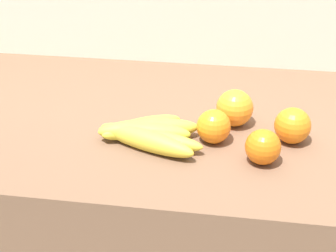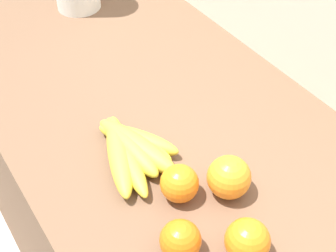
{
  "view_description": "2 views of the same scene",
  "coord_description": "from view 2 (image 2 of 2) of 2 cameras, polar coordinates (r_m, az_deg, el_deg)",
  "views": [
    {
      "loc": [
        0.01,
        -0.92,
        1.36
      ],
      "look_at": [
        -0.11,
        -0.11,
        0.9
      ],
      "focal_mm": 53.48,
      "sensor_mm": 36.0,
      "label": 1
    },
    {
      "loc": [
        0.41,
        -0.39,
        1.52
      ],
      "look_at": [
        -0.1,
        -0.06,
        0.95
      ],
      "focal_mm": 52.2,
      "sensor_mm": 36.0,
      "label": 2
    }
  ],
  "objects": [
    {
      "name": "wall_back",
      "position": [
        1.21,
        18.86,
        -6.26
      ],
      "size": [
        2.39,
        0.06,
        1.3
      ],
      "primitive_type": "cube",
      "color": "silver",
      "rests_on": "ground"
    },
    {
      "name": "banana_bunch",
      "position": [
        0.9,
        -4.43,
        -2.59
      ],
      "size": [
        0.22,
        0.17,
        0.04
      ],
      "color": "gold",
      "rests_on": "counter"
    },
    {
      "name": "orange_back_left",
      "position": [
        0.76,
        1.45,
        -13.2
      ],
      "size": [
        0.06,
        0.06,
        0.06
      ],
      "primitive_type": "sphere",
      "color": "orange",
      "rests_on": "counter"
    },
    {
      "name": "orange_far_right",
      "position": [
        0.82,
        1.35,
        -6.73
      ],
      "size": [
        0.07,
        0.07,
        0.07
      ],
      "primitive_type": "sphere",
      "color": "orange",
      "rests_on": "counter"
    },
    {
      "name": "orange_center",
      "position": [
        0.76,
        9.25,
        -13.08
      ],
      "size": [
        0.07,
        0.07,
        0.07
      ],
      "primitive_type": "sphere",
      "color": "orange",
      "rests_on": "counter"
    },
    {
      "name": "orange_back_right",
      "position": [
        0.83,
        7.13,
        -5.95
      ],
      "size": [
        0.08,
        0.08,
        0.08
      ],
      "primitive_type": "sphere",
      "color": "orange",
      "rests_on": "counter"
    }
  ]
}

